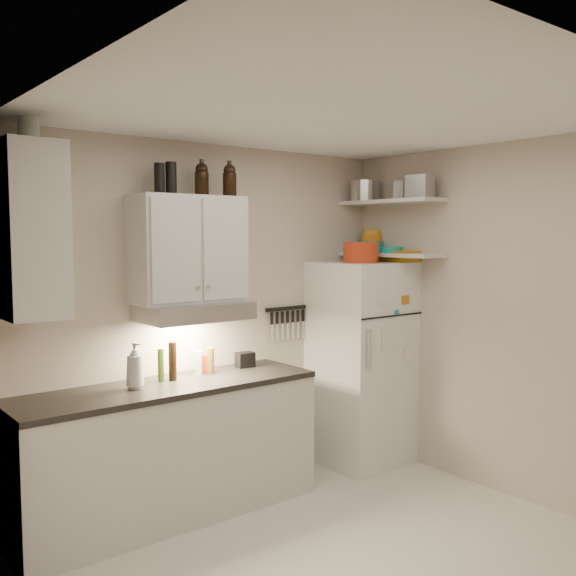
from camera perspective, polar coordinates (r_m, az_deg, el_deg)
floor at (r=4.15m, az=5.48°, el=-23.03°), size 3.20×3.00×0.02m
ceiling at (r=3.74m, az=5.81°, el=15.28°), size 3.20×3.00×0.02m
back_wall at (r=4.91m, az=-6.73°, el=-2.60°), size 3.20×0.02×2.60m
left_wall at (r=2.87m, az=-18.33°, el=-8.06°), size 0.02×3.00×2.60m
right_wall at (r=4.98m, az=19.08°, el=-2.73°), size 0.02×3.00×2.60m
base_cabinet at (r=4.58m, az=-10.55°, el=-14.26°), size 2.10×0.60×0.88m
countertop at (r=4.45m, az=-10.64°, el=-8.65°), size 2.10×0.62×0.04m
upper_cabinet at (r=4.57m, az=-8.84°, el=3.43°), size 0.80×0.33×0.75m
side_cabinet at (r=4.00m, az=-22.19°, el=4.76°), size 0.33×0.55×1.00m
range_hood at (r=4.55m, az=-8.36°, el=-2.07°), size 0.76×0.46×0.12m
fridge at (r=5.49m, az=6.53°, el=-6.59°), size 0.70×0.68×1.70m
shelf_hi at (r=5.44m, az=9.18°, el=7.58°), size 0.30×0.95×0.03m
shelf_lo at (r=5.44m, az=9.12°, el=2.94°), size 0.30×0.95×0.03m
knife_strip at (r=5.29m, az=-0.14°, el=-1.83°), size 0.42×0.02×0.03m
dutch_oven at (r=5.22m, az=6.48°, el=3.15°), size 0.35×0.35×0.17m
book_stack at (r=5.43m, az=9.89°, el=2.79°), size 0.26×0.31×0.09m
spice_jar at (r=5.47m, az=7.45°, el=2.87°), size 0.07×0.07×0.10m
stock_pot at (r=5.61m, az=6.84°, el=8.56°), size 0.29×0.29×0.17m
tin_a at (r=5.40m, az=10.57°, el=8.66°), size 0.21×0.20×0.17m
tin_b at (r=5.20m, az=11.68°, el=8.82°), size 0.21×0.21×0.18m
bowl_teal at (r=5.68m, az=7.26°, el=3.66°), size 0.24×0.24×0.09m
bowl_orange at (r=5.74m, az=7.47°, el=4.42°), size 0.19×0.19×0.06m
bowl_yellow at (r=5.74m, az=7.48°, el=4.94°), size 0.15×0.15×0.05m
plates at (r=5.43m, az=9.11°, el=3.38°), size 0.24×0.24×0.05m
growler_a at (r=4.64m, az=-7.68°, el=9.58°), size 0.10×0.10×0.24m
growler_b at (r=4.68m, az=-5.22°, el=9.54°), size 0.11×0.11×0.24m
thermos_a at (r=4.49m, az=-10.36°, el=9.58°), size 0.08×0.08×0.22m
thermos_b at (r=4.46m, az=-11.36°, el=9.52°), size 0.08×0.08×0.21m
side_jar at (r=4.11m, az=-22.06°, el=12.93°), size 0.16×0.16×0.17m
soap_bottle at (r=4.33m, az=-13.47°, el=-6.53°), size 0.16×0.16×0.34m
pepper_mill at (r=4.72m, az=-6.94°, el=-6.43°), size 0.07×0.07×0.19m
oil_bottle at (r=4.52m, az=-11.24°, el=-6.73°), size 0.05×0.05×0.23m
vinegar_bottle at (r=4.53m, az=-10.22°, el=-6.43°), size 0.07×0.07×0.27m
clear_bottle at (r=4.68m, az=-7.99°, el=-6.62°), size 0.06×0.06×0.18m
red_jar at (r=4.73m, az=-7.27°, el=-6.69°), size 0.09×0.09×0.14m
caddy at (r=4.92m, az=-3.84°, el=-6.38°), size 0.14×0.11×0.11m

